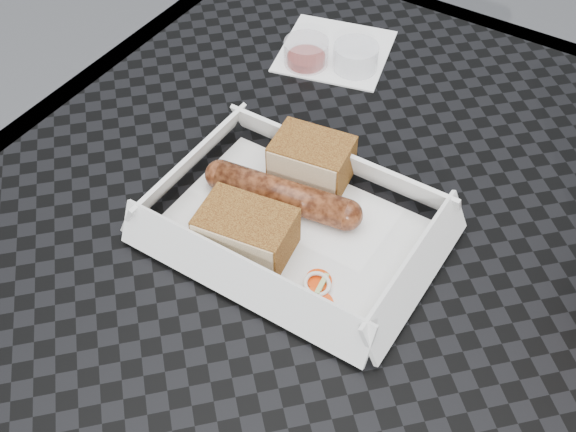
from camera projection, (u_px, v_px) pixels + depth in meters
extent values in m
cube|color=black|center=(378.00, 254.00, 0.64)|extent=(0.80, 0.80, 0.01)
cube|color=black|center=(528.00, 46.00, 0.86)|extent=(0.80, 0.03, 0.03)
cube|color=black|center=(60.00, 110.00, 0.78)|extent=(0.03, 0.80, 0.03)
cylinder|color=black|center=(272.00, 173.00, 1.24)|extent=(0.03, 0.03, 0.73)
cube|color=white|center=(294.00, 230.00, 0.64)|extent=(0.22, 0.15, 0.00)
cylinder|color=brown|center=(282.00, 194.00, 0.65)|extent=(0.13, 0.05, 0.03)
sphere|color=brown|center=(347.00, 215.00, 0.63)|extent=(0.03, 0.03, 0.03)
sphere|color=brown|center=(220.00, 175.00, 0.67)|extent=(0.03, 0.03, 0.03)
cube|color=brown|center=(312.00, 161.00, 0.67)|extent=(0.08, 0.06, 0.04)
cube|color=brown|center=(246.00, 231.00, 0.61)|extent=(0.09, 0.06, 0.04)
cylinder|color=#E93F0A|center=(323.00, 286.00, 0.60)|extent=(0.02, 0.02, 0.00)
torus|color=white|center=(328.00, 295.00, 0.59)|extent=(0.02, 0.02, 0.00)
cube|color=#B2D17F|center=(336.00, 290.00, 0.59)|extent=(0.02, 0.02, 0.00)
cube|color=white|center=(335.00, 51.00, 0.83)|extent=(0.15, 0.15, 0.00)
cylinder|color=maroon|center=(306.00, 53.00, 0.80)|extent=(0.05, 0.05, 0.03)
cylinder|color=silver|center=(356.00, 58.00, 0.80)|extent=(0.05, 0.05, 0.03)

